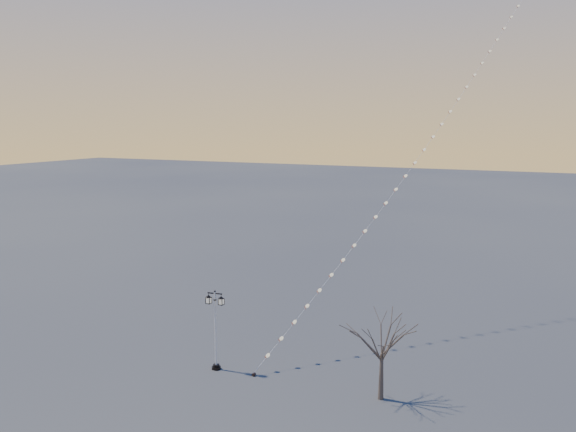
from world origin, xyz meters
The scene contains 4 objects.
ground centered at (0.00, 0.00, 0.00)m, with size 300.00×300.00×0.00m, color #3E403F.
street_lamp centered at (-3.41, 0.44, 2.52)m, with size 1.15×0.51×4.56m.
bare_tree centered at (5.98, 0.84, 3.01)m, with size 2.61×2.61×4.33m.
kite_train centered at (6.18, 18.50, 16.88)m, with size 15.08×36.57×34.00m.
Camera 1 is at (13.68, -26.37, 13.71)m, focal length 37.09 mm.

